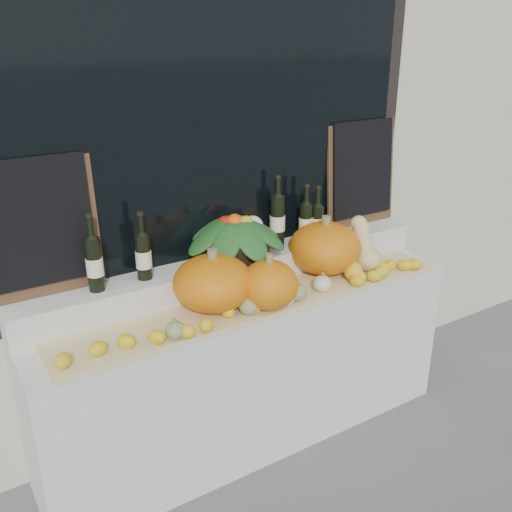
% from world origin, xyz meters
% --- Properties ---
extents(storefront_facade, '(7.00, 0.94, 4.50)m').
position_xyz_m(storefront_facade, '(0.00, 2.25, 2.25)').
color(storefront_facade, beige).
rests_on(storefront_facade, ground).
extents(display_sill, '(2.30, 0.55, 0.88)m').
position_xyz_m(display_sill, '(0.00, 1.52, 0.44)').
color(display_sill, silver).
rests_on(display_sill, ground).
extents(rear_tier, '(2.30, 0.25, 0.16)m').
position_xyz_m(rear_tier, '(0.00, 1.68, 0.96)').
color(rear_tier, silver).
rests_on(rear_tier, display_sill).
extents(straw_bedding, '(2.10, 0.32, 0.02)m').
position_xyz_m(straw_bedding, '(0.00, 1.40, 0.89)').
color(straw_bedding, tan).
rests_on(straw_bedding, display_sill).
extents(pumpkin_left, '(0.44, 0.44, 0.26)m').
position_xyz_m(pumpkin_left, '(-0.24, 1.45, 1.04)').
color(pumpkin_left, orange).
rests_on(pumpkin_left, straw_bedding).
extents(pumpkin_right, '(0.45, 0.45, 0.28)m').
position_xyz_m(pumpkin_right, '(0.48, 1.51, 1.05)').
color(pumpkin_right, orange).
rests_on(pumpkin_right, straw_bedding).
extents(pumpkin_center, '(0.31, 0.31, 0.24)m').
position_xyz_m(pumpkin_center, '(-0.01, 1.31, 1.02)').
color(pumpkin_center, orange).
rests_on(pumpkin_center, straw_bedding).
extents(butternut_squash, '(0.15, 0.21, 0.29)m').
position_xyz_m(butternut_squash, '(0.69, 1.42, 1.03)').
color(butternut_squash, '#E0C183').
rests_on(butternut_squash, straw_bedding).
extents(decorative_gourds, '(1.15, 0.15, 0.14)m').
position_xyz_m(decorative_gourds, '(0.08, 1.30, 0.95)').
color(decorative_gourds, '#2E5F1C').
rests_on(decorative_gourds, straw_bedding).
extents(lemon_heap, '(2.20, 0.16, 0.06)m').
position_xyz_m(lemon_heap, '(0.00, 1.29, 0.94)').
color(lemon_heap, gold).
rests_on(lemon_heap, straw_bedding).
extents(produce_bowl, '(0.56, 0.56, 0.25)m').
position_xyz_m(produce_bowl, '(0.00, 1.66, 1.16)').
color(produce_bowl, black).
rests_on(produce_bowl, rear_tier).
extents(wine_bottle_far_left, '(0.08, 0.08, 0.37)m').
position_xyz_m(wine_bottle_far_left, '(-0.73, 1.65, 1.17)').
color(wine_bottle_far_left, black).
rests_on(wine_bottle_far_left, rear_tier).
extents(wine_bottle_near_left, '(0.08, 0.08, 0.33)m').
position_xyz_m(wine_bottle_near_left, '(-0.50, 1.66, 1.16)').
color(wine_bottle_near_left, black).
rests_on(wine_bottle_near_left, rear_tier).
extents(wine_bottle_tall, '(0.08, 0.08, 0.39)m').
position_xyz_m(wine_bottle_tall, '(0.29, 1.69, 1.18)').
color(wine_bottle_tall, black).
rests_on(wine_bottle_tall, rear_tier).
extents(wine_bottle_near_right, '(0.08, 0.08, 0.33)m').
position_xyz_m(wine_bottle_near_right, '(0.45, 1.66, 1.15)').
color(wine_bottle_near_right, black).
rests_on(wine_bottle_near_right, rear_tier).
extents(wine_bottle_far_right, '(0.08, 0.08, 0.31)m').
position_xyz_m(wine_bottle_far_right, '(0.52, 1.64, 1.14)').
color(wine_bottle_far_right, black).
rests_on(wine_bottle_far_right, rear_tier).
extents(chalkboard_left, '(0.50, 0.08, 0.62)m').
position_xyz_m(chalkboard_left, '(-0.92, 1.74, 1.36)').
color(chalkboard_left, '#4C331E').
rests_on(chalkboard_left, rear_tier).
extents(chalkboard_right, '(0.50, 0.08, 0.62)m').
position_xyz_m(chalkboard_right, '(0.92, 1.74, 1.36)').
color(chalkboard_right, '#4C331E').
rests_on(chalkboard_right, rear_tier).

